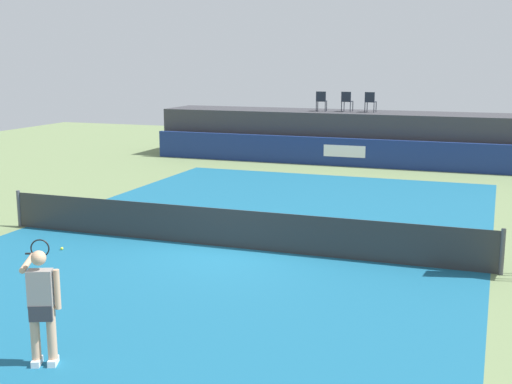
{
  "coord_description": "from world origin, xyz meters",
  "views": [
    {
      "loc": [
        5.99,
        -14.69,
        4.48
      ],
      "look_at": [
        -0.06,
        2.0,
        1.0
      ],
      "focal_mm": 47.44,
      "sensor_mm": 36.0,
      "label": 1
    }
  ],
  "objects": [
    {
      "name": "ground_plane",
      "position": [
        0.0,
        3.0,
        0.0
      ],
      "size": [
        48.0,
        48.0,
        0.0
      ],
      "primitive_type": "plane",
      "color": "#6B7F51"
    },
    {
      "name": "court_inner",
      "position": [
        0.0,
        0.0,
        0.0
      ],
      "size": [
        12.0,
        22.0,
        0.0
      ],
      "primitive_type": "cube",
      "color": "#16597A",
      "rests_on": "ground"
    },
    {
      "name": "sponsor_wall",
      "position": [
        -0.0,
        13.5,
        0.6
      ],
      "size": [
        18.0,
        0.22,
        1.2
      ],
      "color": "navy",
      "rests_on": "ground"
    },
    {
      "name": "spectator_platform",
      "position": [
        0.0,
        15.3,
        1.1
      ],
      "size": [
        18.0,
        2.8,
        2.2
      ],
      "primitive_type": "cube",
      "color": "#38383D",
      "rests_on": "ground"
    },
    {
      "name": "spectator_chair_far_left",
      "position": [
        -1.64,
        14.98,
        2.69
      ],
      "size": [
        0.48,
        0.48,
        0.89
      ],
      "color": "#1E232D",
      "rests_on": "spectator_platform"
    },
    {
      "name": "spectator_chair_left",
      "position": [
        -0.51,
        15.13,
        2.69
      ],
      "size": [
        0.47,
        0.47,
        0.89
      ],
      "color": "#1E232D",
      "rests_on": "spectator_platform"
    },
    {
      "name": "spectator_chair_center",
      "position": [
        0.54,
        15.14,
        2.69
      ],
      "size": [
        0.47,
        0.47,
        0.89
      ],
      "color": "#1E232D",
      "rests_on": "spectator_platform"
    },
    {
      "name": "tennis_net",
      "position": [
        0.0,
        0.0,
        0.47
      ],
      "size": [
        12.4,
        0.02,
        0.95
      ],
      "primitive_type": "cube",
      "color": "#2D2D2D",
      "rests_on": "ground"
    },
    {
      "name": "net_post_near",
      "position": [
        -6.2,
        0.0,
        0.5
      ],
      "size": [
        0.1,
        0.1,
        1.0
      ],
      "primitive_type": "cylinder",
      "color": "#4C4C51",
      "rests_on": "ground"
    },
    {
      "name": "net_post_far",
      "position": [
        6.2,
        0.0,
        0.5
      ],
      "size": [
        0.1,
        0.1,
        1.0
      ],
      "primitive_type": "cylinder",
      "color": "#4C4C51",
      "rests_on": "ground"
    },
    {
      "name": "tennis_player",
      "position": [
        -0.2,
        -6.88,
        0.96
      ],
      "size": [
        1.01,
        1.07,
        1.77
      ],
      "color": "white",
      "rests_on": "court_inner"
    },
    {
      "name": "tennis_ball",
      "position": [
        -3.71,
        -1.59,
        0.04
      ],
      "size": [
        0.07,
        0.07,
        0.07
      ],
      "primitive_type": "sphere",
      "color": "#D8EA33",
      "rests_on": "court_inner"
    }
  ]
}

